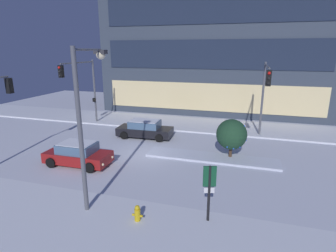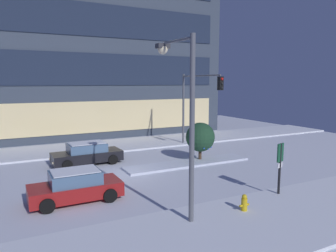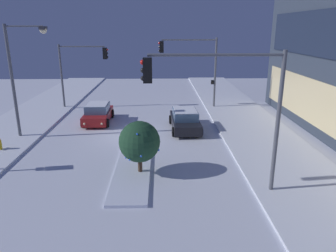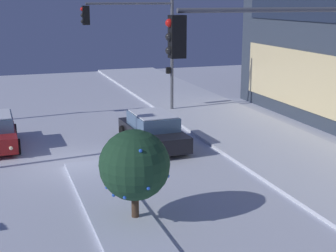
% 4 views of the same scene
% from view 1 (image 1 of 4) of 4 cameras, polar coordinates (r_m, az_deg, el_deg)
% --- Properties ---
extents(ground, '(52.00, 52.00, 0.00)m').
position_cam_1_polar(ground, '(19.84, -4.89, -5.85)').
color(ground, silver).
extents(curb_strip_near, '(52.00, 5.20, 0.14)m').
position_cam_1_polar(curb_strip_near, '(13.00, -19.85, -18.83)').
color(curb_strip_near, silver).
rests_on(curb_strip_near, ground).
extents(curb_strip_far, '(52.00, 5.20, 0.14)m').
position_cam_1_polar(curb_strip_far, '(27.75, 1.67, 0.59)').
color(curb_strip_far, silver).
rests_on(curb_strip_far, ground).
extents(median_strip, '(9.00, 1.80, 0.14)m').
position_cam_1_polar(median_strip, '(19.20, 9.02, -6.52)').
color(median_strip, silver).
rests_on(median_strip, ground).
extents(office_tower_main, '(25.93, 13.63, 22.62)m').
position_cam_1_polar(office_tower_main, '(36.88, 10.85, 21.63)').
color(office_tower_main, '#384251').
rests_on(office_tower_main, ground).
extents(car_near, '(4.33, 2.08, 1.49)m').
position_cam_1_polar(car_near, '(18.75, -18.24, -5.59)').
color(car_near, maroon).
rests_on(car_near, ground).
extents(car_far, '(4.78, 2.23, 1.49)m').
position_cam_1_polar(car_far, '(23.42, -4.83, -0.65)').
color(car_far, black).
rests_on(car_far, ground).
extents(traffic_light_corner_far_left, '(0.32, 5.22, 6.33)m').
position_cam_1_polar(traffic_light_corner_far_left, '(26.82, -17.40, 8.75)').
color(traffic_light_corner_far_left, '#565960').
rests_on(traffic_light_corner_far_left, ground).
extents(traffic_light_corner_far_right, '(0.32, 5.85, 6.30)m').
position_cam_1_polar(traffic_light_corner_far_right, '(21.99, 19.53, 7.49)').
color(traffic_light_corner_far_right, '#565960').
rests_on(traffic_light_corner_far_right, ground).
extents(street_lamp_arched, '(0.56, 2.62, 7.38)m').
position_cam_1_polar(street_lamp_arched, '(12.57, -16.50, 3.92)').
color(street_lamp_arched, '#565960').
rests_on(street_lamp_arched, ground).
extents(fire_hydrant, '(0.48, 0.26, 0.86)m').
position_cam_1_polar(fire_hydrant, '(12.38, -6.37, -17.85)').
color(fire_hydrant, gold).
rests_on(fire_hydrant, ground).
extents(parking_info_sign, '(0.54, 0.22, 2.66)m').
position_cam_1_polar(parking_info_sign, '(11.79, 8.58, -12.52)').
color(parking_info_sign, black).
rests_on(parking_info_sign, ground).
extents(decorated_tree_median, '(2.06, 2.06, 2.77)m').
position_cam_1_polar(decorated_tree_median, '(18.93, 13.08, -1.72)').
color(decorated_tree_median, '#473323').
rests_on(decorated_tree_median, ground).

